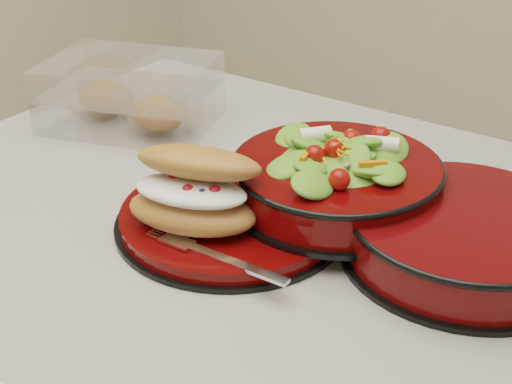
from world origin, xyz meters
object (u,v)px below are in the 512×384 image
Objects in this scene: croissant at (195,191)px; fork at (218,257)px; dinner_plate at (231,218)px; salad_bowl at (337,172)px; extra_bowl at (464,234)px; pastry_box at (131,94)px.

fork is (0.06, -0.04, -0.04)m from croissant.
salad_bowl is at bearing 45.63° from dinner_plate.
extra_bowl is at bearing 20.10° from dinner_plate.
salad_bowl is 1.63× the size of fork.
dinner_plate is 1.74× the size of fork.
salad_bowl is 0.89× the size of pastry_box.
fork is at bearing -50.24° from croissant.
extra_bowl reaches higher than dinner_plate.
extra_bowl is at bearing 0.23° from salad_bowl.
croissant is at bearing -104.69° from dinner_plate.
fork is at bearing -53.45° from pastry_box.
dinner_plate is at bearing -134.37° from salad_bowl.
salad_bowl is 0.39m from pastry_box.
fork is 0.42m from pastry_box.
fork is 0.59× the size of extra_bowl.
salad_bowl is at bearing -28.82° from pastry_box.
extra_bowl is at bearing -26.02° from pastry_box.
salad_bowl reaches higher than extra_bowl.
pastry_box reaches higher than fork.
croissant reaches higher than dinner_plate.
fork is (-0.04, -0.17, -0.04)m from salad_bowl.
fork is 0.54× the size of pastry_box.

